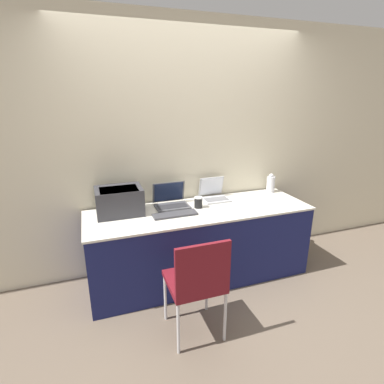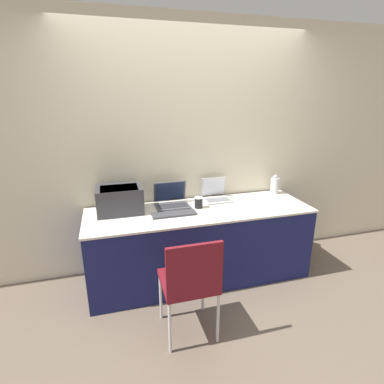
{
  "view_description": "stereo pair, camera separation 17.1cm",
  "coord_description": "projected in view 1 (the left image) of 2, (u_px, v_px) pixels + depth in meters",
  "views": [
    {
      "loc": [
        -1.0,
        -2.26,
        1.86
      ],
      "look_at": [
        -0.07,
        0.38,
        0.94
      ],
      "focal_mm": 28.0,
      "sensor_mm": 36.0,
      "label": 1
    },
    {
      "loc": [
        -0.84,
        -2.31,
        1.86
      ],
      "look_at": [
        -0.07,
        0.38,
        0.94
      ],
      "focal_mm": 28.0,
      "sensor_mm": 36.0,
      "label": 2
    }
  ],
  "objects": [
    {
      "name": "laptop_left",
      "position": [
        171.0,
        201.0,
        3.07
      ],
      "size": [
        0.34,
        0.27,
        0.23
      ],
      "color": "#4C4C51",
      "rests_on": "table"
    },
    {
      "name": "printer",
      "position": [
        119.0,
        200.0,
        2.84
      ],
      "size": [
        0.43,
        0.33,
        0.26
      ],
      "color": "#333338",
      "rests_on": "table"
    },
    {
      "name": "ground_plane",
      "position": [
        212.0,
        294.0,
        2.92
      ],
      "size": [
        14.0,
        14.0,
        0.0
      ],
      "primitive_type": "plane",
      "color": "#6B5B4C"
    },
    {
      "name": "chair",
      "position": [
        197.0,
        279.0,
        2.26
      ],
      "size": [
        0.41,
        0.42,
        0.88
      ],
      "color": "maroon",
      "rests_on": "ground_plane"
    },
    {
      "name": "laptop_right",
      "position": [
        214.0,
        195.0,
        3.27
      ],
      "size": [
        0.28,
        0.28,
        0.23
      ],
      "color": "#B7B7BC",
      "rests_on": "table"
    },
    {
      "name": "wall_back",
      "position": [
        187.0,
        149.0,
        3.19
      ],
      "size": [
        8.0,
        0.05,
        2.6
      ],
      "color": "beige",
      "rests_on": "ground_plane"
    },
    {
      "name": "table",
      "position": [
        200.0,
        243.0,
        3.11
      ],
      "size": [
        2.24,
        0.71,
        0.76
      ],
      "color": "#191E51",
      "rests_on": "ground_plane"
    },
    {
      "name": "coffee_cup",
      "position": [
        198.0,
        202.0,
        3.02
      ],
      "size": [
        0.09,
        0.09,
        0.11
      ],
      "color": "black",
      "rests_on": "table"
    },
    {
      "name": "external_keyboard",
      "position": [
        175.0,
        214.0,
        2.84
      ],
      "size": [
        0.42,
        0.13,
        0.02
      ],
      "color": "#3D3D42",
      "rests_on": "table"
    },
    {
      "name": "metal_pitcher",
      "position": [
        271.0,
        184.0,
        3.5
      ],
      "size": [
        0.09,
        0.09,
        0.22
      ],
      "color": "silver",
      "rests_on": "table"
    }
  ]
}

